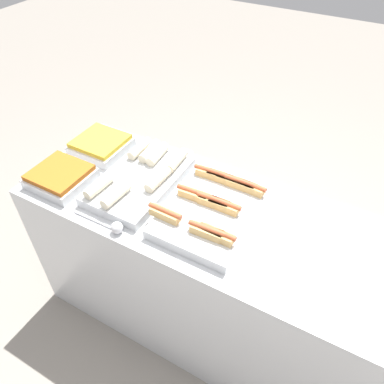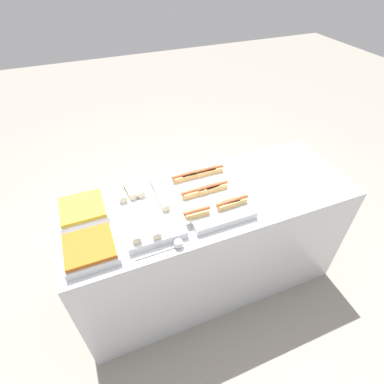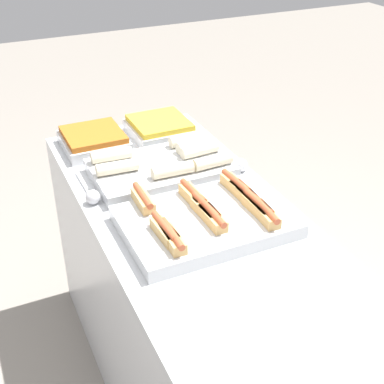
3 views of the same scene
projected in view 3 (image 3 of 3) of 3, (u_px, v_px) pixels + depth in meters
counter at (206, 330)px, 1.98m from camera, size 1.87×0.68×0.90m
tray_hotdogs at (208, 218)px, 1.75m from camera, size 0.41×0.55×0.10m
tray_wraps at (163, 166)px, 2.06m from camera, size 0.33×0.52×0.10m
tray_side_front at (94, 140)px, 2.26m from camera, size 0.27×0.26×0.07m
tray_side_back at (160, 128)px, 2.37m from camera, size 0.27×0.26×0.07m
serving_spoon_near at (92, 196)px, 1.90m from camera, size 0.26×0.05×0.05m
serving_spoon_far at (238, 164)px, 2.10m from camera, size 0.28×0.05×0.05m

